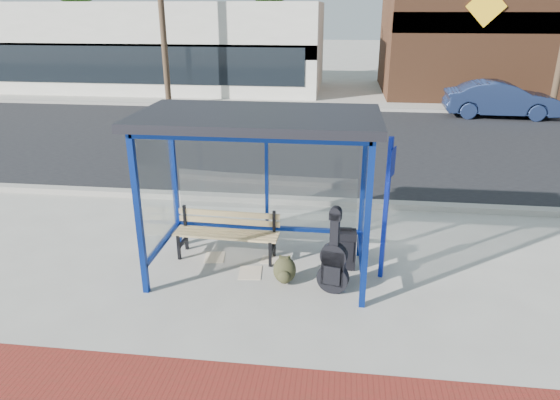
# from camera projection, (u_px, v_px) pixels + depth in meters

# --- Properties ---
(ground) EXTENTS (120.00, 120.00, 0.00)m
(ground) POSITION_uv_depth(u_px,v_px,m) (260.00, 272.00, 7.56)
(ground) COLOR #B2ADA0
(ground) RESTS_ON ground
(brick_paver_strip) EXTENTS (60.00, 1.00, 0.01)m
(brick_paver_strip) POSITION_uv_depth(u_px,v_px,m) (220.00, 395.00, 5.15)
(brick_paver_strip) COLOR maroon
(brick_paver_strip) RESTS_ON ground
(curb_near) EXTENTS (60.00, 0.25, 0.12)m
(curb_near) POSITION_uv_depth(u_px,v_px,m) (283.00, 200.00, 10.22)
(curb_near) COLOR gray
(curb_near) RESTS_ON ground
(street_asphalt) EXTENTS (60.00, 10.00, 0.00)m
(street_asphalt) POSITION_uv_depth(u_px,v_px,m) (303.00, 141.00, 14.97)
(street_asphalt) COLOR black
(street_asphalt) RESTS_ON ground
(curb_far) EXTENTS (60.00, 0.25, 0.12)m
(curb_far) POSITION_uv_depth(u_px,v_px,m) (313.00, 108.00, 19.67)
(curb_far) COLOR gray
(curb_far) RESTS_ON ground
(far_sidewalk) EXTENTS (60.00, 4.00, 0.01)m
(far_sidewalk) POSITION_uv_depth(u_px,v_px,m) (316.00, 101.00, 21.45)
(far_sidewalk) COLOR #B2ADA0
(far_sidewalk) RESTS_ON ground
(bus_shelter) EXTENTS (3.30, 1.80, 2.42)m
(bus_shelter) POSITION_uv_depth(u_px,v_px,m) (259.00, 137.00, 6.88)
(bus_shelter) COLOR navy
(bus_shelter) RESTS_ON ground
(storefront_white) EXTENTS (18.00, 6.04, 4.00)m
(storefront_white) POSITION_uv_depth(u_px,v_px,m) (138.00, 46.00, 24.53)
(storefront_white) COLOR silver
(storefront_white) RESTS_ON ground
(storefront_brown) EXTENTS (10.00, 7.08, 6.40)m
(storefront_brown) POSITION_uv_depth(u_px,v_px,m) (498.00, 21.00, 22.61)
(storefront_brown) COLOR #59331E
(storefront_brown) RESTS_ON ground
(bench) EXTENTS (1.67, 0.47, 0.78)m
(bench) POSITION_uv_depth(u_px,v_px,m) (227.00, 231.00, 7.89)
(bench) COLOR black
(bench) RESTS_ON ground
(guitar_bag) EXTENTS (0.46, 0.22, 1.21)m
(guitar_bag) POSITION_uv_depth(u_px,v_px,m) (333.00, 264.00, 6.87)
(guitar_bag) COLOR black
(guitar_bag) RESTS_ON ground
(suitcase) EXTENTS (0.39, 0.27, 0.67)m
(suitcase) POSITION_uv_depth(u_px,v_px,m) (343.00, 249.00, 7.58)
(suitcase) COLOR black
(suitcase) RESTS_ON ground
(backpack) EXTENTS (0.35, 0.32, 0.40)m
(backpack) POSITION_uv_depth(u_px,v_px,m) (285.00, 271.00, 7.20)
(backpack) COLOR #2D2D19
(backpack) RESTS_ON ground
(sign_post) EXTENTS (0.13, 0.26, 2.13)m
(sign_post) POSITION_uv_depth(u_px,v_px,m) (387.00, 202.00, 7.00)
(sign_post) COLOR #0E209A
(sign_post) RESTS_ON ground
(newspaper_a) EXTENTS (0.36, 0.43, 0.01)m
(newspaper_a) POSITION_uv_depth(u_px,v_px,m) (215.00, 257.00, 7.99)
(newspaper_a) COLOR white
(newspaper_a) RESTS_ON ground
(newspaper_b) EXTENTS (0.38, 0.46, 0.01)m
(newspaper_b) POSITION_uv_depth(u_px,v_px,m) (250.00, 273.00, 7.53)
(newspaper_b) COLOR white
(newspaper_b) RESTS_ON ground
(newspaper_c) EXTENTS (0.36, 0.29, 0.01)m
(newspaper_c) POSITION_uv_depth(u_px,v_px,m) (272.00, 260.00, 7.90)
(newspaper_c) COLOR white
(newspaper_c) RESTS_ON ground
(parked_car) EXTENTS (3.98, 1.54, 1.29)m
(parked_car) POSITION_uv_depth(u_px,v_px,m) (501.00, 99.00, 18.08)
(parked_car) COLOR #1B284C
(parked_car) RESTS_ON ground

